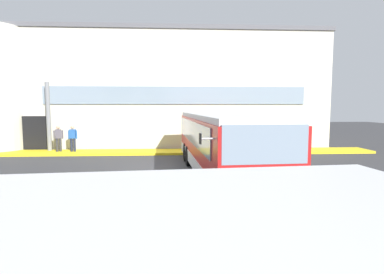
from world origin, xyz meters
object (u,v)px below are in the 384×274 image
(bus_main_foreground, at_px, (221,145))
(passenger_near_column, at_px, (58,137))
(passenger_by_doorway, at_px, (73,137))
(entry_support_column, at_px, (48,117))

(bus_main_foreground, xyz_separation_m, passenger_near_column, (-9.52, 6.69, -0.22))
(bus_main_foreground, bearing_deg, passenger_by_doorway, 142.44)
(bus_main_foreground, xyz_separation_m, passenger_by_doorway, (-8.59, 6.60, -0.25))
(bus_main_foreground, relative_size, passenger_near_column, 6.91)
(entry_support_column, xyz_separation_m, bus_main_foreground, (10.31, -7.23, -1.05))
(entry_support_column, height_order, passenger_by_doorway, entry_support_column)
(bus_main_foreground, relative_size, passenger_by_doorway, 6.91)
(passenger_near_column, height_order, passenger_by_doorway, same)
(entry_support_column, height_order, bus_main_foreground, entry_support_column)
(bus_main_foreground, height_order, passenger_near_column, bus_main_foreground)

